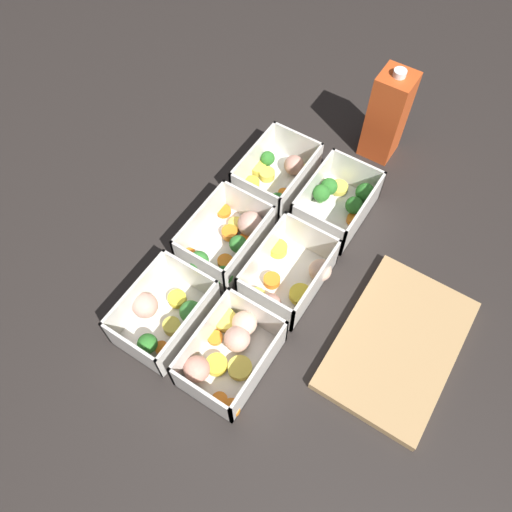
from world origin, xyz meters
name	(u,v)px	position (x,y,z in m)	size (l,w,h in m)	color
ground_plane	(256,263)	(0.00, 0.00, 0.00)	(4.00, 4.00, 0.00)	#282321
container_near_left	(277,176)	(-0.18, -0.07, 0.03)	(0.18, 0.13, 0.08)	silver
container_near_center	(229,240)	(0.00, -0.06, 0.03)	(0.16, 0.13, 0.08)	silver
container_near_right	(163,315)	(0.18, -0.07, 0.03)	(0.16, 0.12, 0.08)	silver
container_far_left	(339,201)	(-0.19, 0.07, 0.03)	(0.16, 0.11, 0.08)	silver
container_far_center	(290,277)	(0.00, 0.07, 0.02)	(0.17, 0.13, 0.08)	silver
container_far_right	(228,351)	(0.17, 0.06, 0.02)	(0.17, 0.13, 0.08)	silver
juice_carton	(387,116)	(-0.37, 0.07, 0.10)	(0.07, 0.07, 0.20)	#D14C1E
cutting_board	(397,344)	(0.01, 0.28, 0.01)	(0.28, 0.18, 0.02)	tan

